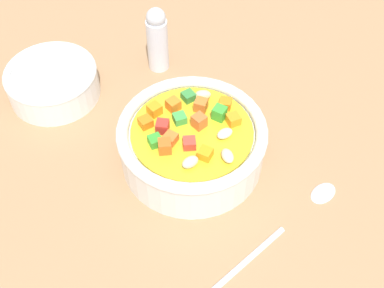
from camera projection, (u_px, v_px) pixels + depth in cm
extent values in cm
cube|color=#9E754F|center=(192.00, 164.00, 57.77)|extent=(140.00, 140.00, 2.00)
cylinder|color=white|center=(192.00, 147.00, 55.18)|extent=(16.09, 16.09, 4.65)
torus|color=white|center=(192.00, 131.00, 53.06)|extent=(16.49, 16.49, 1.36)
cylinder|color=gold|center=(192.00, 132.00, 53.22)|extent=(13.38, 13.38, 0.40)
cube|color=#E15A1D|center=(168.00, 149.00, 50.58)|extent=(1.85, 1.85, 1.46)
cube|color=orange|center=(205.00, 154.00, 50.43)|extent=(1.68, 1.68, 1.07)
cube|color=green|center=(181.00, 117.00, 53.69)|extent=(1.73, 1.73, 0.94)
ellipsoid|color=beige|center=(203.00, 95.00, 55.69)|extent=(2.09, 2.18, 1.13)
cube|color=orange|center=(233.00, 119.00, 53.37)|extent=(1.68, 1.68, 1.11)
cube|color=orange|center=(173.00, 105.00, 54.65)|extent=(1.43, 1.43, 1.28)
cube|color=orange|center=(146.00, 122.00, 53.18)|extent=(1.56, 1.56, 1.02)
cube|color=orange|center=(201.00, 105.00, 54.55)|extent=(1.76, 1.76, 1.36)
cube|color=green|center=(155.00, 141.00, 51.55)|extent=(1.68, 1.68, 1.00)
cube|color=orange|center=(170.00, 138.00, 51.79)|extent=(1.62, 1.62, 0.96)
cube|color=orange|center=(222.00, 101.00, 55.17)|extent=(1.83, 1.83, 0.98)
ellipsoid|color=beige|center=(225.00, 158.00, 50.21)|extent=(2.18, 1.88, 0.91)
cube|color=#CA3C2D|center=(189.00, 143.00, 51.33)|extent=(1.86, 1.86, 1.02)
ellipsoid|color=beige|center=(225.00, 133.00, 52.26)|extent=(1.45, 2.01, 0.88)
cube|color=red|center=(162.00, 127.00, 52.56)|extent=(1.85, 1.85, 1.34)
cube|color=orange|center=(200.00, 122.00, 52.88)|extent=(1.37, 1.37, 1.48)
cube|color=#358238|center=(188.00, 96.00, 55.70)|extent=(1.53, 1.53, 0.94)
ellipsoid|color=beige|center=(190.00, 162.00, 49.72)|extent=(1.45, 2.00, 1.12)
cube|color=green|center=(219.00, 113.00, 53.70)|extent=(1.63, 1.63, 1.50)
cube|color=orange|center=(154.00, 109.00, 54.22)|extent=(1.39, 1.39, 1.24)
cylinder|color=silver|center=(240.00, 266.00, 48.30)|extent=(1.14, 12.72, 0.63)
ellipsoid|color=silver|center=(324.00, 191.00, 53.67)|extent=(2.30, 3.45, 0.89)
cylinder|color=white|center=(53.00, 84.00, 62.31)|extent=(11.41, 11.41, 3.49)
torus|color=white|center=(50.00, 73.00, 60.78)|extent=(11.52, 11.52, 0.91)
cylinder|color=silver|center=(158.00, 45.00, 64.16)|extent=(2.77, 2.77, 7.36)
sphere|color=silver|center=(156.00, 17.00, 60.82)|extent=(2.49, 2.49, 2.49)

